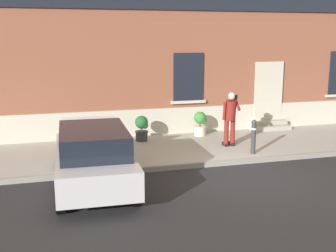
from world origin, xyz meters
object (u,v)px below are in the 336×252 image
(bollard_near_person, at_px, (254,136))
(planter_olive, at_px, (76,131))
(planter_cream, at_px, (200,123))
(person_on_phone, at_px, (230,116))
(planter_charcoal, at_px, (142,128))
(hatchback_car_silver, at_px, (94,156))

(bollard_near_person, relative_size, planter_olive, 1.22)
(planter_olive, bearing_deg, planter_cream, 2.89)
(planter_olive, height_order, planter_cream, same)
(person_on_phone, bearing_deg, planter_cream, 92.96)
(planter_olive, xyz_separation_m, planter_charcoal, (2.17, 0.01, 0.00))
(hatchback_car_silver, height_order, planter_charcoal, hatchback_car_silver)
(planter_olive, distance_m, planter_cream, 4.34)
(planter_charcoal, distance_m, planter_cream, 2.18)
(hatchback_car_silver, xyz_separation_m, bollard_near_person, (4.86, 1.23, -0.08))
(bollard_near_person, distance_m, planter_cream, 2.79)
(bollard_near_person, distance_m, planter_charcoal, 3.81)
(hatchback_car_silver, height_order, person_on_phone, person_on_phone)
(hatchback_car_silver, distance_m, planter_charcoal, 4.21)
(bollard_near_person, height_order, planter_cream, bollard_near_person)
(planter_olive, relative_size, planter_charcoal, 1.00)
(person_on_phone, height_order, planter_cream, person_on_phone)
(hatchback_car_silver, distance_m, planter_olive, 3.72)
(hatchback_car_silver, height_order, bollard_near_person, hatchback_car_silver)
(hatchback_car_silver, bearing_deg, person_on_phone, 26.44)
(hatchback_car_silver, relative_size, planter_olive, 4.78)
(bollard_near_person, relative_size, planter_charcoal, 1.22)
(hatchback_car_silver, height_order, planter_olive, hatchback_car_silver)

